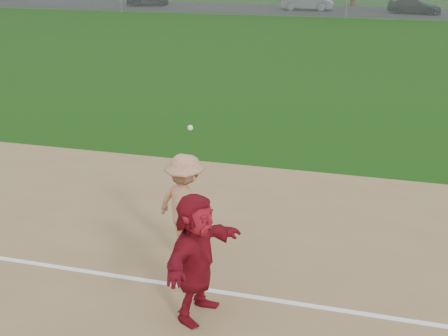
% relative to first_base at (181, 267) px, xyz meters
% --- Properties ---
extents(ground, '(160.00, 160.00, 0.00)m').
position_rel_first_base_xyz_m(ground, '(0.32, 0.27, -0.06)').
color(ground, '#143C0B').
rests_on(ground, ground).
extents(foul_line, '(60.00, 0.10, 0.01)m').
position_rel_first_base_xyz_m(foul_line, '(0.32, -0.53, -0.03)').
color(foul_line, white).
rests_on(foul_line, infield_dirt).
extents(parking_asphalt, '(120.00, 10.00, 0.01)m').
position_rel_first_base_xyz_m(parking_asphalt, '(0.32, 46.27, -0.05)').
color(parking_asphalt, black).
rests_on(parking_asphalt, ground).
extents(first_base, '(0.35, 0.35, 0.08)m').
position_rel_first_base_xyz_m(first_base, '(0.00, 0.00, 0.00)').
color(first_base, silver).
rests_on(first_base, infield_dirt).
extents(base_runner, '(1.04, 1.97, 2.02)m').
position_rel_first_base_xyz_m(base_runner, '(0.69, -1.19, 0.97)').
color(base_runner, maroon).
rests_on(base_runner, infield_dirt).
extents(car_mid, '(4.81, 1.82, 1.57)m').
position_rel_first_base_xyz_m(car_mid, '(-3.57, 46.02, 0.74)').
color(car_mid, '#585C60').
rests_on(car_mid, parking_asphalt).
extents(car_right, '(4.84, 2.76, 1.32)m').
position_rel_first_base_xyz_m(car_right, '(5.88, 45.33, 0.61)').
color(car_right, black).
rests_on(car_right, parking_asphalt).
extents(first_base_play, '(1.44, 1.15, 2.55)m').
position_rel_first_base_xyz_m(first_base_play, '(-0.06, 0.53, 0.94)').
color(first_base_play, '#9E9EA0').
rests_on(first_base_play, infield_dirt).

